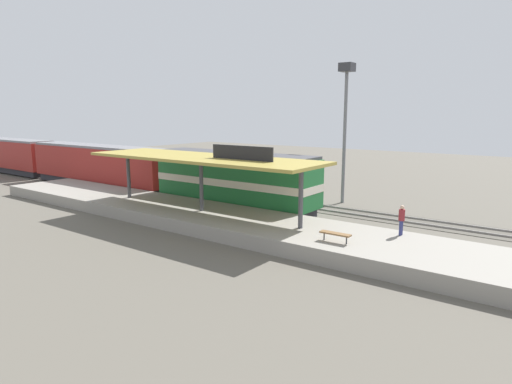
% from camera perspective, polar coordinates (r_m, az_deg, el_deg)
% --- Properties ---
extents(ground_plane, '(120.00, 120.00, 0.00)m').
position_cam_1_polar(ground_plane, '(36.02, 0.17, -1.96)').
color(ground_plane, '#5B564C').
extents(track_near, '(3.20, 110.00, 0.16)m').
position_cam_1_polar(track_near, '(34.46, -1.80, -2.48)').
color(track_near, '#4E4941').
rests_on(track_near, ground).
extents(track_far, '(3.20, 110.00, 0.16)m').
position_cam_1_polar(track_far, '(38.10, 2.48, -1.25)').
color(track_far, '#4E4941').
rests_on(track_far, ground).
extents(platform, '(6.00, 44.00, 0.90)m').
position_cam_1_polar(platform, '(30.97, -7.07, -3.22)').
color(platform, gray).
rests_on(platform, ground).
extents(station_canopy, '(5.20, 18.00, 4.70)m').
position_cam_1_polar(station_canopy, '(30.22, -7.11, 4.31)').
color(station_canopy, '#47474C').
rests_on(station_canopy, platform).
extents(platform_bench, '(0.44, 1.70, 0.50)m').
position_cam_1_polar(platform_bench, '(23.50, 10.33, -5.42)').
color(platform_bench, '#333338').
rests_on(platform_bench, platform).
extents(locomotive, '(2.93, 14.43, 4.44)m').
position_cam_1_polar(locomotive, '(34.53, -2.92, 1.56)').
color(locomotive, '#28282D').
rests_on(locomotive, track_near).
extents(passenger_carriage_front, '(2.90, 20.00, 4.24)m').
position_cam_1_polar(passenger_carriage_front, '(47.92, -19.86, 3.29)').
color(passenger_carriage_front, '#28282D').
rests_on(passenger_carriage_front, track_near).
extents(passenger_carriage_rear, '(2.90, 20.00, 4.24)m').
position_cam_1_polar(passenger_carriage_rear, '(66.16, -30.01, 4.29)').
color(passenger_carriage_rear, '#28282D').
rests_on(passenger_carriage_rear, track_near).
extents(freight_car, '(2.80, 12.00, 3.54)m').
position_cam_1_polar(freight_car, '(42.37, -5.98, 2.54)').
color(freight_car, '#28282D').
rests_on(freight_car, track_far).
extents(light_mast, '(1.10, 1.10, 11.70)m').
position_cam_1_polar(light_mast, '(37.73, 11.66, 11.23)').
color(light_mast, slate).
rests_on(light_mast, ground).
extents(person_waiting, '(0.34, 0.34, 1.71)m').
position_cam_1_polar(person_waiting, '(25.60, 18.51, -3.32)').
color(person_waiting, navy).
rests_on(person_waiting, platform).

